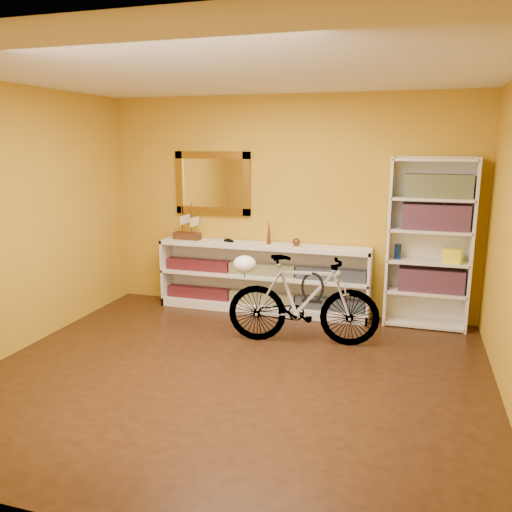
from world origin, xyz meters
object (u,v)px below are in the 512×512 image
(console_unit, at_px, (262,278))
(bicycle, at_px, (303,300))
(helmet, at_px, (245,264))
(bookcase, at_px, (429,244))

(console_unit, distance_m, bicycle, 1.13)
(helmet, bearing_deg, bicycle, 8.01)
(bicycle, bearing_deg, helmet, 90.00)
(console_unit, bearing_deg, bookcase, 0.75)
(bookcase, height_order, helmet, bookcase)
(console_unit, distance_m, bookcase, 1.98)
(console_unit, xyz_separation_m, helmet, (0.09, -0.97, 0.40))
(bookcase, distance_m, bicycle, 1.59)
(console_unit, relative_size, bicycle, 1.64)
(console_unit, distance_m, helmet, 1.06)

